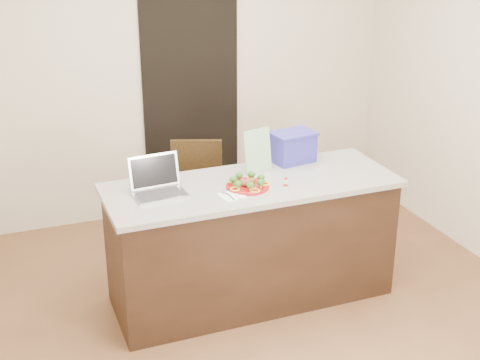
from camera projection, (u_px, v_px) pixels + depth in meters
name	position (u px, v px, depth m)	size (l,w,h in m)	color
ground	(264.00, 313.00, 4.79)	(4.00, 4.00, 0.00)	brown
room_shell	(268.00, 93.00, 4.18)	(4.00, 4.00, 4.00)	white
doorway	(191.00, 107.00, 6.16)	(0.90, 0.02, 2.00)	black
island	(252.00, 241.00, 4.83)	(2.06, 0.76, 0.92)	black
plate	(248.00, 186.00, 4.57)	(0.30, 0.30, 0.02)	#9B0E11
meatballs	(247.00, 182.00, 4.56)	(0.12, 0.12, 0.04)	brown
broccoli	(248.00, 180.00, 4.55)	(0.25, 0.25, 0.04)	#1F4B14
pepper_rings	(248.00, 185.00, 4.57)	(0.29, 0.28, 0.01)	yellow
napkin	(232.00, 196.00, 4.44)	(0.15, 0.15, 0.01)	white
fork	(229.00, 195.00, 4.44)	(0.04, 0.16, 0.00)	silver
knife	(237.00, 195.00, 4.43)	(0.02, 0.19, 0.01)	white
yogurt_bottle	(286.00, 184.00, 4.57)	(0.03, 0.03, 0.07)	beige
laptop	(157.00, 183.00, 4.48)	(0.36, 0.30, 0.24)	#B9B9BE
leaflet	(258.00, 151.00, 4.80)	(0.22, 0.00, 0.32)	silver
blue_box	(293.00, 147.00, 5.01)	(0.35, 0.28, 0.23)	#2C2996
chair	(201.00, 191.00, 5.50)	(0.54, 0.55, 0.95)	#372510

